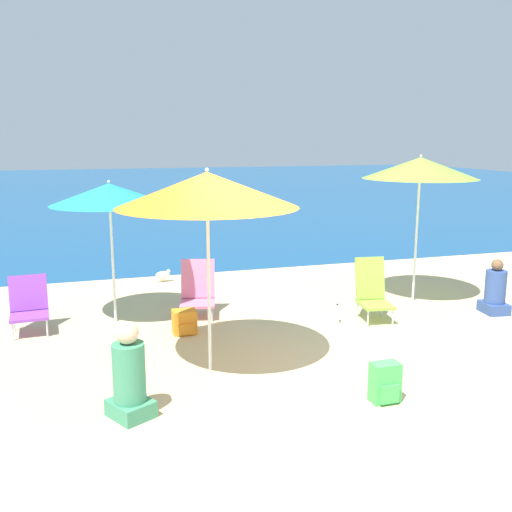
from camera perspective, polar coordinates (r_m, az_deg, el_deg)
name	(u,v)px	position (r m, az deg, el deg)	size (l,w,h in m)	color
ground_plane	(314,388)	(6.16, 5.80, -12.96)	(60.00, 60.00, 0.00)	#D1BA89
sea_water	(125,188)	(30.77, -12.94, 6.63)	(60.00, 40.00, 0.01)	navy
beach_umbrella_orange	(207,190)	(6.10, -4.90, 6.61)	(1.97, 1.97, 2.26)	white
beach_umbrella_lime	(420,168)	(9.19, 16.11, 8.44)	(1.76, 1.76, 2.32)	white
beach_umbrella_teal	(109,194)	(8.07, -14.47, 6.01)	(1.61, 1.61, 2.00)	white
beach_chair_purple	(29,304)	(8.26, -21.76, -4.52)	(0.52, 0.57, 0.75)	silver
beach_chair_pink	(198,290)	(8.43, -5.84, -3.42)	(0.62, 0.69, 0.81)	silver
beach_chair_lime	(372,291)	(8.37, 11.56, -3.41)	(0.51, 0.65, 0.88)	silver
person_seated_near	(495,291)	(9.20, 22.79, -3.28)	(0.38, 0.43, 0.82)	#334C8C
person_seated_far	(129,377)	(5.52, -12.55, -11.76)	(0.48, 0.51, 0.93)	#3F8C66
backpack_orange	(184,322)	(7.71, -7.17, -6.57)	(0.31, 0.26, 0.32)	orange
backpack_green	(385,383)	(5.89, 12.78, -12.27)	(0.28, 0.21, 0.40)	#47B756
water_bottle	(337,316)	(8.16, 8.11, -5.91)	(0.06, 0.06, 0.28)	silver
seagull	(163,274)	(10.48, -9.26, -1.84)	(0.27, 0.11, 0.23)	gold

